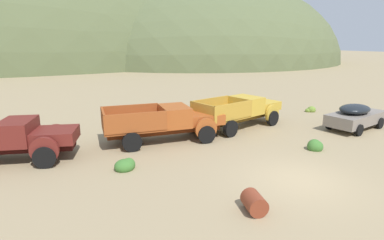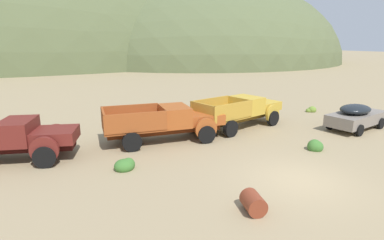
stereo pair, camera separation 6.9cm
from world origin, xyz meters
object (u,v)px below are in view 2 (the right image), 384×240
object	(u,v)px
truck_oxide_orange	(172,122)
truck_faded_yellow	(245,111)
oil_drum_tipped	(253,203)
truck_oxblood	(17,139)
car_primer_gray	(358,116)

from	to	relation	value
truck_oxide_orange	truck_faded_yellow	size ratio (longest dim) A/B	1.00
truck_oxide_orange	oil_drum_tipped	size ratio (longest dim) A/B	6.80
truck_oxide_orange	truck_faded_yellow	distance (m)	5.25
truck_oxblood	oil_drum_tipped	xyz separation A→B (m)	(6.91, -8.24, -0.67)
oil_drum_tipped	truck_oxblood	bearing A→B (deg)	129.97
truck_oxblood	truck_oxide_orange	xyz separation A→B (m)	(7.39, -0.28, 0.03)
truck_oxblood	truck_oxide_orange	distance (m)	7.39
truck_oxide_orange	oil_drum_tipped	xyz separation A→B (m)	(-0.48, -7.97, -0.70)
truck_oxblood	truck_faded_yellow	xyz separation A→B (m)	(12.60, 0.39, 0.02)
truck_oxide_orange	car_primer_gray	world-z (taller)	truck_oxide_orange
truck_faded_yellow	car_primer_gray	distance (m)	6.90
car_primer_gray	oil_drum_tipped	world-z (taller)	car_primer_gray
truck_faded_yellow	truck_oxide_orange	bearing A→B (deg)	173.79
truck_oxblood	truck_oxide_orange	world-z (taller)	truck_oxide_orange
truck_faded_yellow	car_primer_gray	bearing A→B (deg)	-43.78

